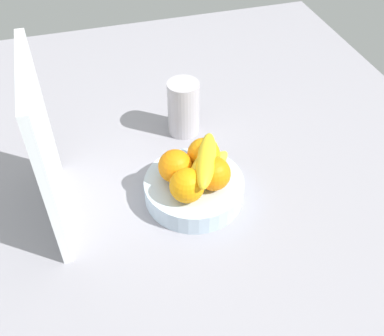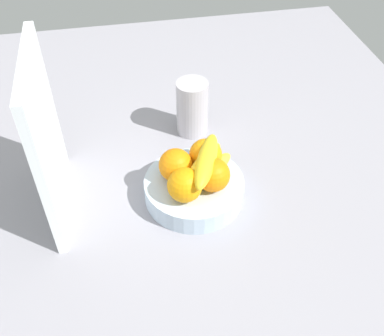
% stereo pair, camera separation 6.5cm
% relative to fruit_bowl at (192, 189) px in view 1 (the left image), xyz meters
% --- Properties ---
extents(ground_plane, '(1.80, 1.40, 0.03)m').
position_rel_fruit_bowl_xyz_m(ground_plane, '(-0.02, -0.00, -0.04)').
color(ground_plane, gray).
extents(fruit_bowl, '(0.22, 0.22, 0.05)m').
position_rel_fruit_bowl_xyz_m(fruit_bowl, '(0.00, 0.00, 0.00)').
color(fruit_bowl, silver).
rests_on(fruit_bowl, ground_plane).
extents(orange_front_left, '(0.07, 0.07, 0.07)m').
position_rel_fruit_bowl_xyz_m(orange_front_left, '(0.02, 0.03, 0.06)').
color(orange_front_left, orange).
rests_on(orange_front_left, fruit_bowl).
extents(orange_front_right, '(0.07, 0.07, 0.07)m').
position_rel_fruit_bowl_xyz_m(orange_front_right, '(-0.04, 0.02, 0.06)').
color(orange_front_right, orange).
rests_on(orange_front_right, fruit_bowl).
extents(orange_center, '(0.07, 0.07, 0.07)m').
position_rel_fruit_bowl_xyz_m(orange_center, '(-0.03, -0.04, 0.06)').
color(orange_center, orange).
rests_on(orange_center, fruit_bowl).
extents(orange_back_left, '(0.07, 0.07, 0.07)m').
position_rel_fruit_bowl_xyz_m(orange_back_left, '(0.04, -0.04, 0.06)').
color(orange_back_left, orange).
rests_on(orange_back_left, fruit_bowl).
extents(banana_bunch, '(0.17, 0.16, 0.08)m').
position_rel_fruit_bowl_xyz_m(banana_bunch, '(-0.01, -0.03, 0.07)').
color(banana_bunch, yellow).
rests_on(banana_bunch, fruit_bowl).
extents(cutting_board, '(0.28, 0.02, 0.36)m').
position_rel_fruit_bowl_xyz_m(cutting_board, '(0.04, 0.28, 0.16)').
color(cutting_board, white).
rests_on(cutting_board, ground_plane).
extents(thermos_tumbler, '(0.08, 0.08, 0.15)m').
position_rel_fruit_bowl_xyz_m(thermos_tumbler, '(0.23, -0.05, 0.05)').
color(thermos_tumbler, '#B5B0B6').
rests_on(thermos_tumbler, ground_plane).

